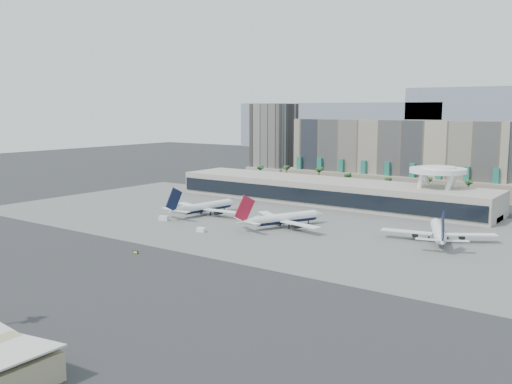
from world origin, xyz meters
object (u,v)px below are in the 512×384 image
Objects in this scene: service_vehicle_a at (164,218)px; service_vehicle_b at (201,230)px; airliner_centre at (283,218)px; taxiway_sign at (136,252)px; airliner_left at (204,207)px; airliner_right at (439,232)px.

service_vehicle_a is 29.96m from service_vehicle_b.
taxiway_sign is at bearing -80.93° from airliner_centre.
airliner_left reaches higher than taxiway_sign.
service_vehicle_a is (-110.74, -30.97, -2.70)m from airliner_right.
service_vehicle_b is at bearing -105.16° from airliner_centre.
taxiway_sign is at bearing -67.94° from service_vehicle_a.
service_vehicle_a is at bearing 157.64° from service_vehicle_b.
airliner_centre is 1.00× the size of airliner_right.
airliner_right is at bearing 18.74° from service_vehicle_b.
airliner_centre reaches higher than airliner_right.
airliner_centre is 34.32m from service_vehicle_b.
airliner_left is 9.95× the size of service_vehicle_a.
airliner_right is 19.49× the size of taxiway_sign.
airliner_left is 105.77m from airliner_right.
airliner_right is (60.55, 12.32, -0.04)m from airliner_centre.
service_vehicle_b is at bearing -43.79° from airliner_left.
service_vehicle_b is at bearing -29.16° from service_vehicle_a.
service_vehicle_b is (-81.90, -39.04, -2.85)m from airliner_right.
airliner_centre reaches higher than service_vehicle_a.
airliner_centre is 53.62m from service_vehicle_a.
airliner_right reaches higher than airliner_left.
service_vehicle_a is at bearing -97.75° from airliner_left.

